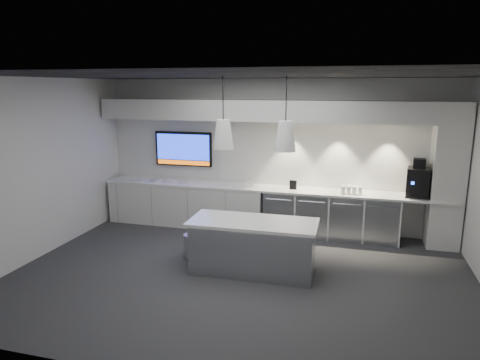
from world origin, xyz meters
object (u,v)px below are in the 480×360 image
(island, at_px, (253,246))
(coffee_machine, at_px, (418,181))
(bin, at_px, (192,246))
(wall_tv, at_px, (184,149))

(island, height_order, coffee_machine, coffee_machine)
(island, relative_size, coffee_machine, 2.86)
(coffee_machine, bearing_deg, bin, -147.79)
(wall_tv, bearing_deg, coffee_machine, -3.06)
(island, distance_m, coffee_machine, 3.34)
(wall_tv, bearing_deg, bin, -64.47)
(island, relative_size, bin, 4.88)
(wall_tv, relative_size, coffee_machine, 1.80)
(island, bearing_deg, coffee_machine, 36.53)
(wall_tv, distance_m, coffee_machine, 4.65)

